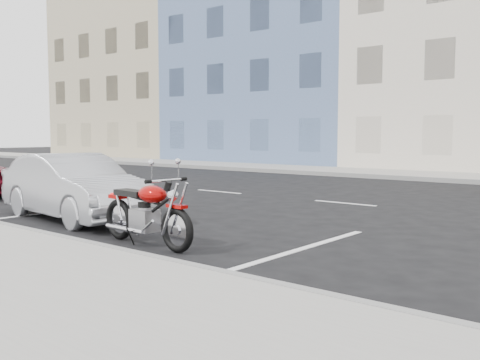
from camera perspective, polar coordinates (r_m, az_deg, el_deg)
The scene contains 7 objects.
ground at distance 12.08m, azimuth 19.49°, elevation -3.13°, with size 120.00×120.00×0.00m, color black.
sidewalk_far at distance 21.98m, azimuth 15.10°, elevation 0.67°, with size 80.00×3.40×0.15m, color gray.
curb_far at distance 20.45m, azimuth 13.11°, elevation 0.42°, with size 80.00×0.12×0.16m, color gray.
bldg_far_west at distance 41.03m, azimuth -7.99°, elevation 10.96°, with size 12.00×12.00×12.00m, color tan.
bldg_blue at distance 33.32m, azimuth 6.45°, elevation 13.27°, with size 12.00×12.00×13.00m, color slate.
motorcycle at distance 7.36m, azimuth -6.61°, elevation -4.26°, with size 2.01×0.66×1.01m.
sedan_silver at distance 10.68m, azimuth -17.28°, elevation -0.69°, with size 1.33×3.82×1.26m, color #ADAFB5.
Camera 1 is at (4.09, -11.25, 1.63)m, focal length 40.00 mm.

